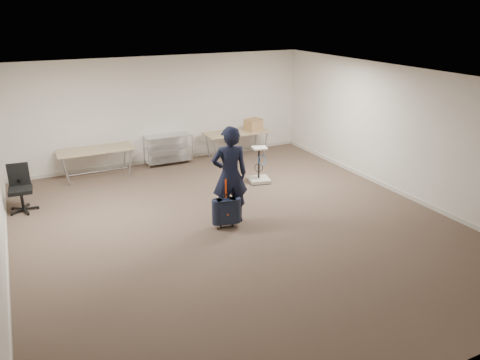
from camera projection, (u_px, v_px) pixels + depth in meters
ground at (237, 226)px, 9.01m from camera, size 9.00×9.00×0.00m
room_shell at (209, 198)px, 10.15m from camera, size 8.00×9.00×9.00m
folding_table_left at (95, 151)px, 11.32m from camera, size 1.80×0.75×0.73m
folding_table_right at (237, 134)px, 12.88m from camera, size 1.80×0.75×0.73m
wire_shelf at (168, 148)px, 12.39m from camera, size 1.22×0.47×0.80m
person at (230, 175)px, 8.88m from camera, size 0.77×0.57×1.92m
suitcase at (226, 211)px, 8.84m from camera, size 0.39×0.27×0.97m
office_chair at (22, 197)px, 9.59m from camera, size 0.59×0.59×0.97m
equipment_cart at (259, 173)px, 11.18m from camera, size 0.56×0.56×0.87m
cardboard_box at (253, 125)px, 12.93m from camera, size 0.51×0.44×0.33m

